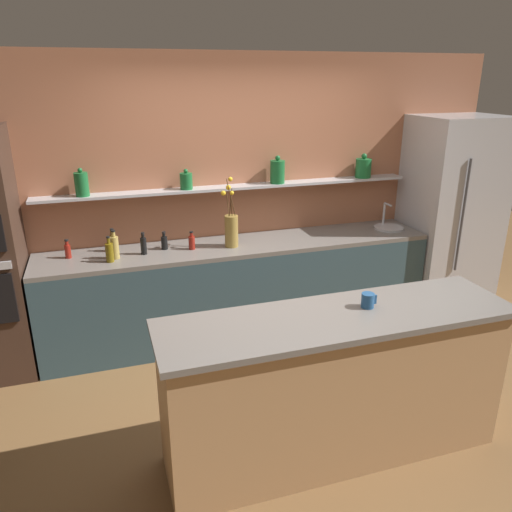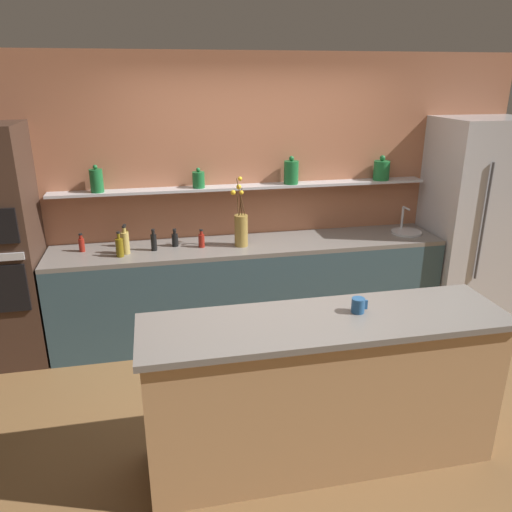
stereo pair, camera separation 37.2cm
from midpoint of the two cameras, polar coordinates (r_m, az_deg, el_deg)
ground_plane at (r=4.03m, az=2.32°, el=-16.53°), size 12.00×12.00×0.00m
back_wall_unit at (r=4.89m, az=-3.91°, el=7.04°), size 5.20×0.28×2.60m
back_counter_unit at (r=4.80m, az=-4.03°, el=-3.85°), size 3.65×0.62×0.92m
island_counter at (r=3.32m, az=5.74°, el=-14.64°), size 2.25×0.61×1.02m
refrigerator at (r=5.54m, az=19.54°, el=4.36°), size 0.88×0.73×2.02m
flower_vase at (r=4.51m, az=-5.22°, el=3.13°), size 0.15×0.13×0.65m
sink_fixture at (r=5.21m, az=12.95°, el=3.30°), size 0.30×0.30×0.25m
bottle_sauce_0 at (r=4.60m, az=-22.92°, el=0.56°), size 0.05×0.05×0.17m
bottle_oil_1 at (r=4.63m, az=-18.28°, el=1.45°), size 0.06×0.06×0.21m
bottle_spirit_2 at (r=4.43m, az=-18.20°, el=0.95°), size 0.07×0.07×0.25m
bottle_sauce_3 at (r=4.52m, az=-9.71°, el=1.56°), size 0.06×0.06×0.17m
bottle_oil_4 at (r=4.38m, az=-18.77°, el=0.40°), size 0.07×0.07×0.22m
bottle_sauce_5 at (r=4.48m, az=-15.08°, el=1.18°), size 0.05×0.05×0.20m
bottle_sauce_6 at (r=4.57m, az=-12.75°, el=1.52°), size 0.06×0.06×0.16m
coffee_mug at (r=3.17m, az=9.41°, el=-5.10°), size 0.10×0.08×0.09m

